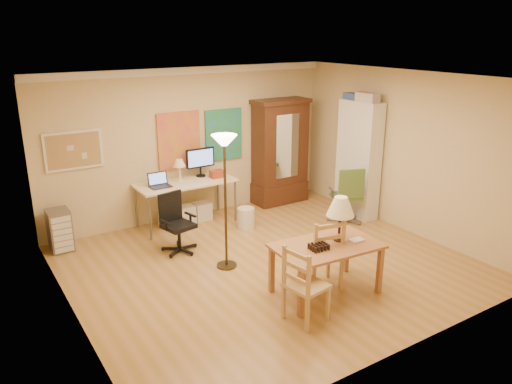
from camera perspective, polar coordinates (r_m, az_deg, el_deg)
floor at (r=7.47m, az=1.43°, el=-8.26°), size 5.50×5.50×0.00m
crown_molding at (r=8.86m, az=-7.62°, el=13.59°), size 5.50×0.08×0.12m
corkboard at (r=8.38m, az=-20.11°, el=4.49°), size 0.90×0.04×0.62m
art_panel_left at (r=8.93m, az=-8.79°, el=5.85°), size 0.80×0.04×1.00m
art_panel_right at (r=9.32m, az=-3.71°, el=6.54°), size 0.75×0.04×0.95m
dining_table at (r=6.51m, az=8.67°, el=-4.75°), size 1.41×0.91×1.28m
ladder_chair_back at (r=6.72m, az=7.69°, el=-7.19°), size 0.55×0.53×0.99m
ladder_chair_left at (r=5.97m, az=5.56°, el=-10.73°), size 0.49×0.51×0.96m
torchiere_lamp at (r=6.86m, az=-3.61°, el=3.35°), size 0.36×0.36×1.96m
computer_desk at (r=8.90m, az=-7.89°, el=-0.65°), size 1.72×0.75×1.30m
office_chair_black at (r=7.89m, az=-8.92°, el=-5.00°), size 0.57×0.57×0.93m
office_chair_green at (r=9.06m, az=10.26°, el=-1.78°), size 0.64×0.64×1.04m
drawer_cart at (r=8.38m, az=-21.50°, el=-4.10°), size 0.33×0.40×0.66m
armoire at (r=9.84m, az=2.76°, el=3.85°), size 1.11×0.53×2.05m
bookshelf at (r=9.26m, az=11.63°, el=3.63°), size 0.32×0.85×2.12m
wastebin at (r=8.69m, az=-1.16°, el=-3.01°), size 0.30×0.30×0.37m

